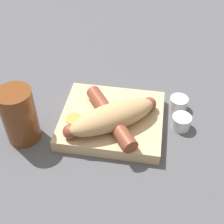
# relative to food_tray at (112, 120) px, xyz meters

# --- Properties ---
(ground_plane) EXTENTS (3.00, 3.00, 0.00)m
(ground_plane) POSITION_rel_food_tray_xyz_m (0.00, 0.00, -0.01)
(ground_plane) COLOR #4C4C51
(food_tray) EXTENTS (0.21, 0.19, 0.03)m
(food_tray) POSITION_rel_food_tray_xyz_m (0.00, 0.00, 0.00)
(food_tray) COLOR tan
(food_tray) RESTS_ON ground_plane
(bread_roll) EXTENTS (0.18, 0.16, 0.05)m
(bread_roll) POSITION_rel_food_tray_xyz_m (-0.01, 0.03, 0.04)
(bread_roll) COLOR tan
(bread_roll) RESTS_ON food_tray
(sausage) EXTENTS (0.18, 0.16, 0.03)m
(sausage) POSITION_rel_food_tray_xyz_m (-0.00, 0.02, 0.03)
(sausage) COLOR brown
(sausage) RESTS_ON food_tray
(pickled_veggies) EXTENTS (0.07, 0.07, 0.00)m
(pickled_veggies) POSITION_rel_food_tray_xyz_m (0.06, 0.04, 0.02)
(pickled_veggies) COLOR orange
(pickled_veggies) RESTS_ON food_tray
(condiment_cup_near) EXTENTS (0.04, 0.04, 0.03)m
(condiment_cup_near) POSITION_rel_food_tray_xyz_m (-0.15, -0.02, -0.00)
(condiment_cup_near) COLOR white
(condiment_cup_near) RESTS_ON ground_plane
(condiment_cup_far) EXTENTS (0.04, 0.04, 0.03)m
(condiment_cup_far) POSITION_rel_food_tray_xyz_m (-0.14, -0.07, -0.00)
(condiment_cup_far) COLOR white
(condiment_cup_far) RESTS_ON ground_plane
(drink_glass) EXTENTS (0.07, 0.07, 0.12)m
(drink_glass) POSITION_rel_food_tray_xyz_m (0.17, 0.06, 0.05)
(drink_glass) COLOR brown
(drink_glass) RESTS_ON ground_plane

